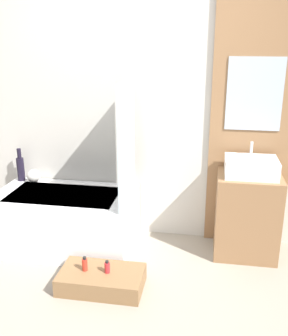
% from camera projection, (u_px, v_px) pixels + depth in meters
% --- Properties ---
extents(wall_tiled_back, '(4.20, 0.06, 2.60)m').
position_uv_depth(wall_tiled_back, '(137.00, 104.00, 3.65)').
color(wall_tiled_back, beige).
rests_on(wall_tiled_back, ground_plane).
extents(wall_wood_accent, '(0.73, 0.04, 2.60)m').
position_uv_depth(wall_wood_accent, '(253.00, 107.00, 3.43)').
color(wall_wood_accent, '#8E6642').
rests_on(wall_wood_accent, ground_plane).
extents(bathtub, '(1.27, 0.75, 0.52)m').
position_uv_depth(bathtub, '(65.00, 220.00, 3.67)').
color(bathtub, white).
rests_on(bathtub, ground_plane).
extents(glass_shower_screen, '(0.01, 0.62, 1.04)m').
position_uv_depth(glass_shower_screen, '(126.00, 144.00, 3.29)').
color(glass_shower_screen, silver).
rests_on(glass_shower_screen, bathtub).
extents(wooden_step_bench, '(0.66, 0.38, 0.14)m').
position_uv_depth(wooden_step_bench, '(102.00, 280.00, 3.09)').
color(wooden_step_bench, olive).
rests_on(wooden_step_bench, ground_plane).
extents(vanity_cabinet, '(0.55, 0.44, 0.75)m').
position_uv_depth(vanity_cabinet, '(247.00, 215.00, 3.50)').
color(vanity_cabinet, '#8E6642').
rests_on(vanity_cabinet, ground_plane).
extents(sink, '(0.44, 0.34, 0.27)m').
position_uv_depth(sink, '(251.00, 167.00, 3.36)').
color(sink, white).
rests_on(sink, vanity_cabinet).
extents(vase_tall_dark, '(0.07, 0.07, 0.33)m').
position_uv_depth(vase_tall_dark, '(21.00, 168.00, 3.91)').
color(vase_tall_dark, black).
rests_on(vase_tall_dark, bathtub).
extents(vase_round_light, '(0.13, 0.13, 0.13)m').
position_uv_depth(vase_round_light, '(34.00, 176.00, 3.88)').
color(vase_round_light, silver).
rests_on(vase_round_light, bathtub).
extents(bottle_soap_primary, '(0.04, 0.04, 0.12)m').
position_uv_depth(bottle_soap_primary, '(85.00, 264.00, 3.07)').
color(bottle_soap_primary, red).
rests_on(bottle_soap_primary, wooden_step_bench).
extents(bottle_soap_secondary, '(0.04, 0.04, 0.10)m').
position_uv_depth(bottle_soap_secondary, '(107.00, 267.00, 3.04)').
color(bottle_soap_secondary, red).
rests_on(bottle_soap_secondary, wooden_step_bench).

